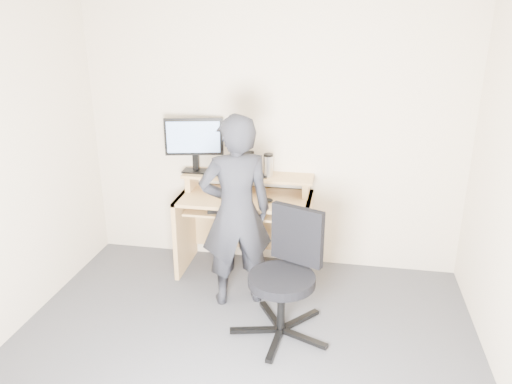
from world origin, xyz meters
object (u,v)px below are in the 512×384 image
(office_chair, at_px, (287,270))
(person, at_px, (236,212))
(monitor, at_px, (194,140))
(desk, at_px, (247,214))

(office_chair, relative_size, person, 0.59)
(monitor, bearing_deg, office_chair, -57.92)
(desk, xyz_separation_m, monitor, (-0.50, 0.07, 0.67))
(desk, relative_size, person, 0.75)
(monitor, distance_m, office_chair, 1.57)
(desk, height_order, monitor, monitor)
(person, bearing_deg, desk, -108.68)
(desk, relative_size, office_chair, 1.27)
(office_chair, bearing_deg, monitor, 157.79)
(desk, distance_m, office_chair, 1.06)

